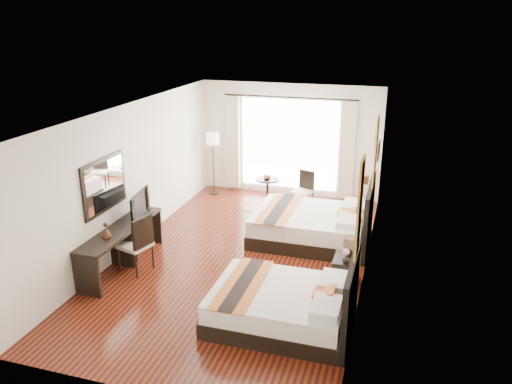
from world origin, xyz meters
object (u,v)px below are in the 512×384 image
(window_chair, at_px, (303,197))
(fruit_bowl, at_px, (267,178))
(bed_near, at_px, (286,305))
(table_lamp, at_px, (350,244))
(bed_far, at_px, (315,225))
(floor_lamp, at_px, (213,143))
(desk_chair, at_px, (137,254))
(nightstand, at_px, (346,271))
(side_table, at_px, (267,191))
(television, at_px, (136,204))
(console_desk, at_px, (122,247))
(vase, at_px, (346,259))

(window_chair, bearing_deg, fruit_bowl, -72.17)
(bed_near, height_order, window_chair, bed_near)
(window_chair, bearing_deg, table_lamp, 43.78)
(bed_near, bearing_deg, bed_far, 92.20)
(floor_lamp, bearing_deg, desk_chair, -87.68)
(nightstand, relative_size, side_table, 0.83)
(table_lamp, distance_m, window_chair, 3.59)
(side_table, bearing_deg, television, -116.51)
(nightstand, bearing_deg, floor_lamp, 136.15)
(nightstand, bearing_deg, bed_far, 117.25)
(bed_far, height_order, table_lamp, bed_far)
(console_desk, relative_size, side_table, 3.48)
(bed_far, bearing_deg, television, -153.52)
(bed_near, bearing_deg, desk_chair, 164.44)
(bed_near, bearing_deg, vase, 59.33)
(television, xyz_separation_m, window_chair, (2.53, 3.25, -0.73))
(table_lamp, distance_m, television, 3.99)
(floor_lamp, bearing_deg, nightstand, -43.85)
(bed_near, xyz_separation_m, window_chair, (-0.71, 4.68, -0.03))
(vase, height_order, television, television)
(floor_lamp, relative_size, fruit_bowl, 8.34)
(console_desk, height_order, side_table, console_desk)
(vase, xyz_separation_m, side_table, (-2.31, 3.52, -0.25))
(nightstand, distance_m, window_chair, 3.60)
(bed_near, relative_size, floor_lamp, 1.31)
(television, bearing_deg, fruit_bowl, -35.44)
(bed_far, height_order, television, bed_far)
(table_lamp, relative_size, window_chair, 0.41)
(television, relative_size, desk_chair, 0.82)
(side_table, bearing_deg, bed_far, -49.71)
(bed_far, relative_size, fruit_bowl, 12.17)
(bed_far, bearing_deg, console_desk, -146.17)
(table_lamp, relative_size, side_table, 0.57)
(bed_near, height_order, floor_lamp, floor_lamp)
(bed_near, distance_m, table_lamp, 1.67)
(vase, xyz_separation_m, fruit_bowl, (-2.31, 3.50, 0.09))
(bed_near, xyz_separation_m, table_lamp, (0.75, 1.43, 0.44))
(bed_near, height_order, fruit_bowl, bed_near)
(nightstand, height_order, window_chair, window_chair)
(table_lamp, bearing_deg, vase, -98.55)
(bed_near, bearing_deg, side_table, 108.61)
(fruit_bowl, bearing_deg, desk_chair, -108.83)
(bed_near, xyz_separation_m, floor_lamp, (-3.10, 5.03, 1.04))
(console_desk, height_order, fruit_bowl, console_desk)
(nightstand, xyz_separation_m, desk_chair, (-3.64, -0.56, 0.07))
(side_table, bearing_deg, table_lamp, -54.64)
(vase, relative_size, fruit_bowl, 0.71)
(television, bearing_deg, nightstand, -99.74)
(bed_near, relative_size, desk_chair, 1.96)
(fruit_bowl, relative_size, window_chair, 0.21)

